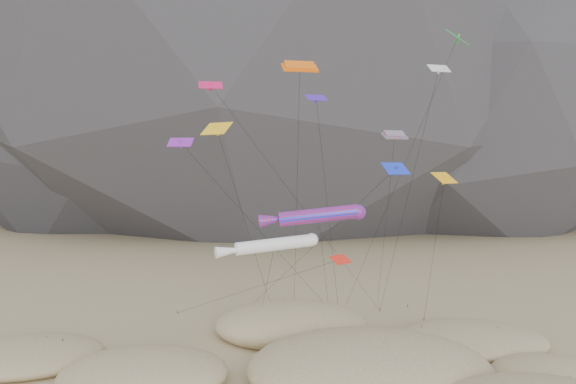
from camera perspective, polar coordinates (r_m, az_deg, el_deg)
The scene contains 8 objects.
dunes at distance 40.77m, azimuth 2.00°, elevation -18.27°, with size 49.38×36.51×4.38m.
dune_grass at distance 39.50m, azimuth 2.73°, elevation -18.84°, with size 40.00×25.90×1.57m.
kite_stakes at distance 59.11m, azimuth 2.52°, elevation -12.27°, with size 24.81×5.51×0.30m.
rainbow_tube_kite at distance 40.82m, azimuth 2.76°, elevation -2.43°, with size 8.01×17.95×12.60m.
white_tube_kite at distance 40.04m, azimuth -1.81°, elevation -5.43°, with size 7.50×16.05×10.47m.
orange_parafoil at distance 46.28m, azimuth 1.21°, elevation 12.33°, with size 3.01×12.96×23.89m.
multi_parafoil at distance 47.00m, azimuth 10.76°, elevation 5.34°, with size 3.97×17.24×18.28m.
delta_kites at distance 45.39m, azimuth 5.20°, elevation 5.67°, with size 25.73×18.05×26.40m.
Camera 1 is at (-5.20, -33.66, 15.27)m, focal length 35.00 mm.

